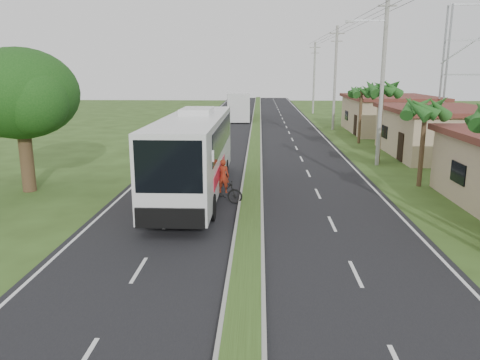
{
  "coord_description": "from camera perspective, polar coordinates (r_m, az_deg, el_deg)",
  "views": [
    {
      "loc": [
        0.38,
        -13.99,
        6.34
      ],
      "look_at": [
        -0.43,
        5.38,
        1.8
      ],
      "focal_mm": 35.0,
      "sensor_mm": 36.0,
      "label": 1
    }
  ],
  "objects": [
    {
      "name": "ground",
      "position": [
        15.37,
        0.77,
        -11.19
      ],
      "size": [
        180.0,
        180.0,
        0.0
      ],
      "primitive_type": "plane",
      "color": "#2F4519",
      "rests_on": "ground"
    },
    {
      "name": "road_asphalt",
      "position": [
        34.58,
        1.71,
        2.62
      ],
      "size": [
        14.0,
        160.0,
        0.02
      ],
      "primitive_type": "cube",
      "color": "black",
      "rests_on": "ground"
    },
    {
      "name": "median_strip",
      "position": [
        34.56,
        1.71,
        2.77
      ],
      "size": [
        1.2,
        160.0,
        0.18
      ],
      "color": "gray",
      "rests_on": "ground"
    },
    {
      "name": "lane_edge_left",
      "position": [
        35.3,
        -9.24,
        2.65
      ],
      "size": [
        0.12,
        160.0,
        0.01
      ],
      "primitive_type": "cube",
      "color": "silver",
      "rests_on": "ground"
    },
    {
      "name": "lane_edge_right",
      "position": [
        35.15,
        12.71,
        2.46
      ],
      "size": [
        0.12,
        160.0,
        0.01
      ],
      "primitive_type": "cube",
      "color": "silver",
      "rests_on": "ground"
    },
    {
      "name": "shop_mid",
      "position": [
        38.74,
        23.05,
        5.48
      ],
      "size": [
        7.6,
        10.6,
        3.67
      ],
      "color": "tan",
      "rests_on": "ground"
    },
    {
      "name": "shop_far",
      "position": [
        52.0,
        17.72,
        7.69
      ],
      "size": [
        8.6,
        11.6,
        3.82
      ],
      "color": "tan",
      "rests_on": "ground"
    },
    {
      "name": "palm_verge_b",
      "position": [
        27.59,
        21.69,
        8.14
      ],
      "size": [
        2.4,
        2.4,
        5.05
      ],
      "color": "#473321",
      "rests_on": "ground"
    },
    {
      "name": "palm_verge_c",
      "position": [
        34.07,
        16.98,
        10.57
      ],
      "size": [
        2.4,
        2.4,
        5.85
      ],
      "color": "#473321",
      "rests_on": "ground"
    },
    {
      "name": "palm_verge_d",
      "position": [
        42.97,
        14.6,
        10.37
      ],
      "size": [
        2.4,
        2.4,
        5.25
      ],
      "color": "#473321",
      "rests_on": "ground"
    },
    {
      "name": "shade_tree",
      "position": [
        27.1,
        -25.42,
        9.15
      ],
      "size": [
        6.3,
        6.0,
        7.54
      ],
      "color": "#473321",
      "rests_on": "ground"
    },
    {
      "name": "utility_pole_b",
      "position": [
        33.0,
        16.98,
        12.47
      ],
      "size": [
        3.2,
        0.28,
        12.0
      ],
      "color": "gray",
      "rests_on": "ground"
    },
    {
      "name": "utility_pole_c",
      "position": [
        52.63,
        11.52,
        12.19
      ],
      "size": [
        1.6,
        0.28,
        11.0
      ],
      "color": "gray",
      "rests_on": "ground"
    },
    {
      "name": "utility_pole_d",
      "position": [
        72.46,
        9.02,
        12.29
      ],
      "size": [
        1.6,
        0.28,
        10.5
      ],
      "color": "gray",
      "rests_on": "ground"
    },
    {
      "name": "coach_bus_main",
      "position": [
        24.21,
        -5.58,
        3.8
      ],
      "size": [
        2.95,
        13.65,
        4.41
      ],
      "rotation": [
        0.0,
        0.0,
        -0.0
      ],
      "color": "silver",
      "rests_on": "ground"
    },
    {
      "name": "coach_bus_far",
      "position": [
        63.57,
        -0.28,
        9.32
      ],
      "size": [
        3.51,
        12.68,
        3.65
      ],
      "rotation": [
        0.0,
        0.0,
        0.06
      ],
      "color": "silver",
      "rests_on": "ground"
    },
    {
      "name": "motorcyclist",
      "position": [
        22.74,
        -2.07,
        -0.99
      ],
      "size": [
        1.98,
        0.84,
        2.21
      ],
      "rotation": [
        0.0,
        0.0,
        -0.16
      ],
      "color": "black",
      "rests_on": "ground"
    }
  ]
}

